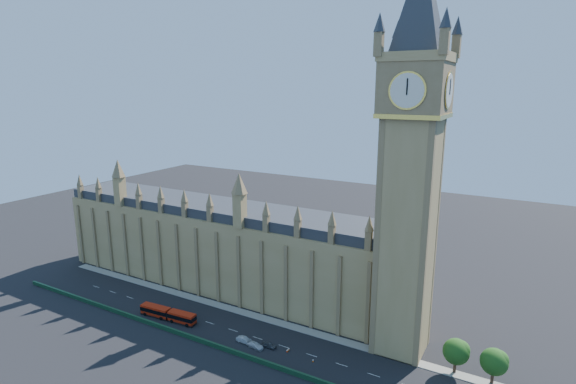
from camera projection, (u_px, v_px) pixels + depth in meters
The scene contains 15 objects.
ground at pixel (245, 334), 120.57m from camera, with size 400.00×400.00×0.00m, color black.
palace_westminster at pixel (220, 245), 148.01m from camera, with size 120.00×20.00×28.00m.
elizabeth_tower at pixel (413, 133), 101.89m from camera, with size 20.59×20.59×105.00m.
bridge_parapet at pixel (225, 349), 112.79m from camera, with size 160.00×0.60×1.20m, color #1E4C2D.
kerb_north at pixel (264, 318), 128.62m from camera, with size 160.00×3.00×0.16m, color gray.
tree_east_near at pixel (457, 351), 102.94m from camera, with size 6.00×6.00×8.50m.
tree_east_far at pixel (495, 361), 99.13m from camera, with size 6.00×6.00×8.50m.
red_bus at pixel (168, 314), 127.97m from camera, with size 18.28×4.11×3.08m.
car_grey at pixel (269, 345), 114.22m from camera, with size 1.55×3.84×1.31m, color #42444A.
car_silver at pixel (244, 340), 116.40m from camera, with size 1.56×4.48×1.47m, color #A3A7AB.
car_white at pixel (255, 345), 114.10m from camera, with size 1.91×4.70×1.36m, color silver.
cone_a at pixel (288, 350), 112.66m from camera, with size 0.44×0.44×0.64m.
cone_b at pixel (289, 349), 113.06m from camera, with size 0.44×0.44×0.70m.
cone_c at pixel (287, 351), 112.32m from camera, with size 0.57×0.57×0.74m.
cone_d at pixel (313, 360), 108.33m from camera, with size 0.59×0.59×0.71m.
Camera 1 is at (63.32, -89.08, 64.72)m, focal length 28.00 mm.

